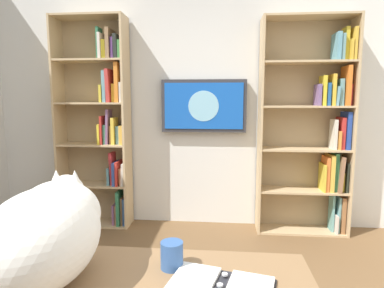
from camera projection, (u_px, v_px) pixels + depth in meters
The scene contains 7 objects.
wall_back at pixel (197, 100), 3.48m from camera, with size 4.52×0.06×2.70m, color silver.
bookshelf_left at pixel (316, 129), 3.24m from camera, with size 0.90×0.28×2.15m.
bookshelf_right at pixel (102, 124), 3.44m from camera, with size 0.75×0.28×2.20m.
wall_mounted_tv at pixel (204, 106), 3.40m from camera, with size 0.89×0.07×0.55m.
cat at pixel (48, 230), 1.05m from camera, with size 0.33×0.60×0.34m.
open_binder at pixel (220, 288), 1.01m from camera, with size 0.37×0.29×0.02m.
coffee_mug at pixel (172, 255), 1.14m from camera, with size 0.08×0.08×0.10m, color #335999.
Camera 1 is at (-0.27, 1.27, 1.34)m, focal length 30.33 mm.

